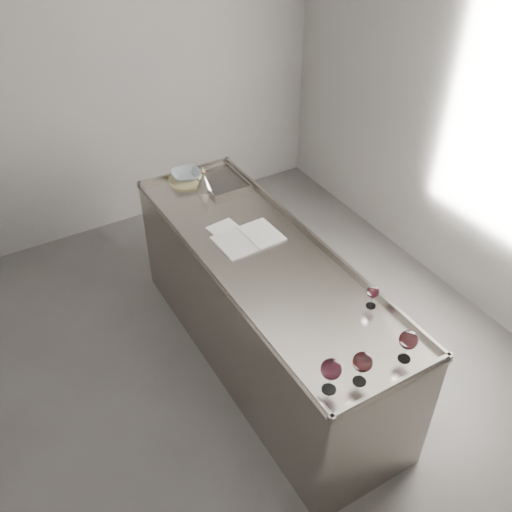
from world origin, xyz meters
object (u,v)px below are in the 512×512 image
wine_glass_left (331,370)px  wine_glass_middle (362,363)px  notebook (248,238)px  ceramic_bowl (186,175)px  counter (265,310)px  wine_glass_small (373,292)px  wine_funnel (204,183)px  wine_glass_right (408,341)px

wine_glass_left → wine_glass_middle: size_ratio=1.04×
notebook → ceramic_bowl: bearing=90.0°
counter → wine_glass_left: (-0.28, -1.05, 0.61)m
wine_glass_middle → notebook: bearing=85.0°
wine_glass_middle → ceramic_bowl: size_ratio=0.88×
wine_glass_small → ceramic_bowl: 1.80m
wine_glass_middle → notebook: size_ratio=0.45×
wine_glass_left → wine_funnel: wine_glass_left is taller
counter → wine_glass_left: bearing=-104.7°
wine_glass_right → wine_glass_small: size_ratio=1.31×
counter → notebook: (-0.00, 0.20, 0.47)m
notebook → wine_glass_middle: bearing=-97.2°
counter → wine_funnel: bearing=88.6°
notebook → wine_funnel: size_ratio=2.27×
counter → wine_glass_right: bearing=-81.1°
wine_glass_right → wine_funnel: bearing=94.3°
wine_glass_right → wine_funnel: (-0.15, 1.98, -0.07)m
wine_glass_small → notebook: size_ratio=0.34×
wine_glass_right → ceramic_bowl: bearing=95.5°
wine_glass_right → ceramic_bowl: size_ratio=0.86×
wine_glass_right → notebook: wine_glass_right is taller
wine_glass_middle → wine_glass_small: 0.56m
counter → wine_glass_right: (0.17, -1.08, 0.60)m
wine_glass_small → wine_glass_middle: bearing=-135.2°
wine_glass_small → wine_glass_right: bearing=-105.0°
counter → wine_funnel: 1.04m
wine_glass_middle → counter: bearing=83.8°
wine_glass_left → wine_glass_small: 0.66m
wine_glass_middle → wine_glass_right: size_ratio=1.03×
notebook → wine_glass_small: bearing=-74.7°
counter → wine_glass_middle: 1.24m
ceramic_bowl → wine_funnel: bearing=-72.1°
wine_glass_middle → wine_glass_right: bearing=-0.0°
wine_glass_left → wine_glass_right: size_ratio=1.07×
notebook → ceramic_bowl: size_ratio=1.96×
counter → wine_glass_left: size_ratio=12.14×
wine_glass_middle → wine_glass_right: 0.29m
wine_glass_middle → ceramic_bowl: (0.08, 2.16, -0.09)m
wine_glass_middle → ceramic_bowl: 2.16m
wine_glass_small → wine_funnel: wine_funnel is taller
wine_glass_left → ceramic_bowl: wine_glass_left is taller
wine_glass_right → wine_glass_small: bearing=75.0°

